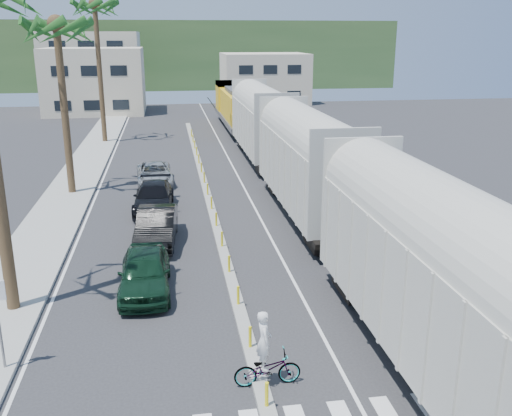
{
  "coord_description": "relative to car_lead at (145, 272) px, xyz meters",
  "views": [
    {
      "loc": [
        -2.26,
        -13.65,
        9.5
      ],
      "look_at": [
        1.55,
        10.75,
        2.0
      ],
      "focal_mm": 40.0,
      "sensor_mm": 36.0,
      "label": 1
    }
  ],
  "objects": [
    {
      "name": "cyclist",
      "position": [
        3.56,
        -6.77,
        -0.07
      ],
      "size": [
        0.78,
        1.93,
        2.29
      ],
      "rotation": [
        0.0,
        0.0,
        1.59
      ],
      "color": "#9EA0A5",
      "rests_on": "ground"
    },
    {
      "name": "palm_trees",
      "position": [
        -4.74,
        15.77,
        9.99
      ],
      "size": [
        3.5,
        37.2,
        13.75
      ],
      "color": "brown",
      "rests_on": "ground"
    },
    {
      "name": "car_second",
      "position": [
        0.39,
        5.39,
        0.01
      ],
      "size": [
        2.46,
        5.27,
        1.65
      ],
      "primitive_type": "imported",
      "rotation": [
        0.0,
        0.0,
        -0.07
      ],
      "color": "black",
      "rests_on": "ground"
    },
    {
      "name": "median",
      "position": [
        3.36,
        13.03,
        -0.73
      ],
      "size": [
        0.45,
        60.0,
        0.85
      ],
      "color": "gray",
      "rests_on": "ground"
    },
    {
      "name": "rails",
      "position": [
        8.36,
        21.07,
        -0.78
      ],
      "size": [
        1.56,
        100.0,
        0.06
      ],
      "color": "black",
      "rests_on": "ground"
    },
    {
      "name": "car_third",
      "position": [
        0.18,
        10.74,
        -0.04
      ],
      "size": [
        2.58,
        5.48,
        1.54
      ],
      "primitive_type": "imported",
      "rotation": [
        0.0,
        0.0,
        -0.04
      ],
      "color": "black",
      "rests_on": "ground"
    },
    {
      "name": "sidewalk",
      "position": [
        -5.14,
        18.07,
        -0.74
      ],
      "size": [
        3.0,
        90.0,
        0.15
      ],
      "primitive_type": "cube",
      "color": "gray",
      "rests_on": "ground"
    },
    {
      "name": "buildings",
      "position": [
        -3.05,
        64.73,
        3.55
      ],
      "size": [
        38.0,
        27.0,
        10.0
      ],
      "color": "beige",
      "rests_on": "ground"
    },
    {
      "name": "ground",
      "position": [
        3.36,
        -6.93,
        -0.81
      ],
      "size": [
        140.0,
        140.0,
        0.0
      ],
      "primitive_type": "plane",
      "color": "#28282B",
      "rests_on": "ground"
    },
    {
      "name": "freight_train",
      "position": [
        8.36,
        14.04,
        2.09
      ],
      "size": [
        3.0,
        60.94,
        5.85
      ],
      "color": "#B9B7A9",
      "rests_on": "ground"
    },
    {
      "name": "car_rear",
      "position": [
        0.12,
        17.0,
        -0.13
      ],
      "size": [
        2.81,
        5.15,
        1.36
      ],
      "primitive_type": "imported",
      "rotation": [
        0.0,
        0.0,
        0.06
      ],
      "color": "#AFB2B4",
      "rests_on": "ground"
    },
    {
      "name": "lane_markings",
      "position": [
        1.21,
        18.07,
        -0.81
      ],
      "size": [
        9.42,
        90.0,
        0.01
      ],
      "color": "silver",
      "rests_on": "ground"
    },
    {
      "name": "hillside",
      "position": [
        3.36,
        93.07,
        5.19
      ],
      "size": [
        80.0,
        20.0,
        12.0
      ],
      "primitive_type": "cube",
      "color": "#385628",
      "rests_on": "ground"
    },
    {
      "name": "car_lead",
      "position": [
        0.0,
        0.0,
        0.0
      ],
      "size": [
        1.96,
        4.79,
        1.63
      ],
      "primitive_type": "imported",
      "rotation": [
        0.0,
        0.0,
        -0.0
      ],
      "color": "black",
      "rests_on": "ground"
    }
  ]
}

